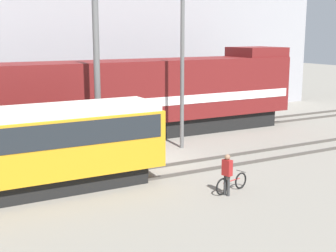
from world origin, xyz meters
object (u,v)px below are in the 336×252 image
streetcar (17,147)px  person (227,171)px  utility_pole_left (97,64)px  bicycle (232,183)px  utility_pole_center (182,75)px  freight_locomotive (131,98)px

streetcar → person: bearing=-28.7°
person → utility_pole_left: bearing=107.9°
streetcar → bicycle: size_ratio=6.43×
utility_pole_center → bicycle: bearing=-105.2°
freight_locomotive → streetcar: 10.32m
freight_locomotive → bicycle: 10.55m
utility_pole_center → freight_locomotive: bearing=111.3°
utility_pole_left → utility_pole_center: bearing=-0.0°
utility_pole_center → person: bearing=-107.7°
bicycle → streetcar: bearing=154.2°
bicycle → person: bearing=-148.9°
bicycle → person: person is taller
freight_locomotive → utility_pole_left: 5.21m
freight_locomotive → person: 10.72m
bicycle → utility_pole_center: (1.88, 6.89, 3.47)m
utility_pole_center → streetcar: bearing=-159.0°
person → utility_pole_center: utility_pole_center is taller
streetcar → utility_pole_left: bearing=38.0°
utility_pole_left → utility_pole_center: utility_pole_left is taller
person → utility_pole_left: size_ratio=0.17×
person → freight_locomotive: bearing=85.0°
freight_locomotive → bicycle: size_ratio=12.51×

